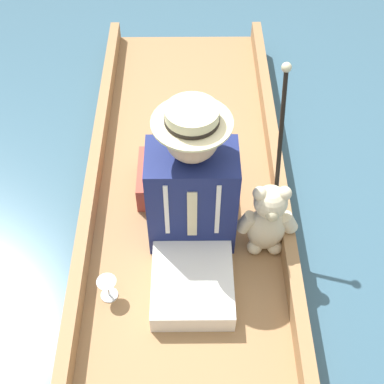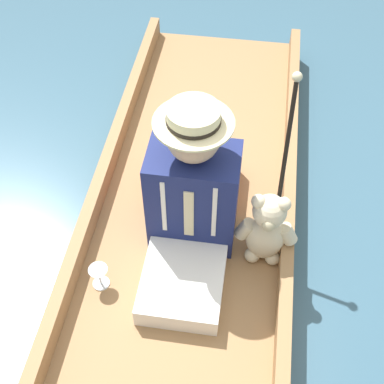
{
  "view_description": "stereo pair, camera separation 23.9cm",
  "coord_description": "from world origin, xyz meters",
  "px_view_note": "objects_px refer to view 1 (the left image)",
  "views": [
    {
      "loc": [
        -0.02,
        1.65,
        2.28
      ],
      "look_at": [
        -0.03,
        0.09,
        0.46
      ],
      "focal_mm": 50.0,
      "sensor_mm": 36.0,
      "label": 1
    },
    {
      "loc": [
        -0.26,
        1.63,
        2.28
      ],
      "look_at": [
        -0.03,
        0.09,
        0.46
      ],
      "focal_mm": 50.0,
      "sensor_mm": 36.0,
      "label": 2
    }
  ],
  "objects_px": {
    "wine_glass": "(107,285)",
    "seated_person": "(192,202)",
    "teddy_bear": "(268,221)",
    "walking_cane": "(280,148)"
  },
  "relations": [
    {
      "from": "seated_person",
      "to": "wine_glass",
      "type": "distance_m",
      "value": 0.53
    },
    {
      "from": "teddy_bear",
      "to": "seated_person",
      "type": "bearing_deg",
      "value": -3.66
    },
    {
      "from": "teddy_bear",
      "to": "wine_glass",
      "type": "relative_size",
      "value": 3.48
    },
    {
      "from": "walking_cane",
      "to": "wine_glass",
      "type": "bearing_deg",
      "value": 30.38
    },
    {
      "from": "wine_glass",
      "to": "walking_cane",
      "type": "relative_size",
      "value": 0.14
    },
    {
      "from": "wine_glass",
      "to": "walking_cane",
      "type": "xyz_separation_m",
      "value": [
        -0.77,
        -0.45,
        0.41
      ]
    },
    {
      "from": "teddy_bear",
      "to": "wine_glass",
      "type": "height_order",
      "value": "teddy_bear"
    },
    {
      "from": "wine_glass",
      "to": "seated_person",
      "type": "bearing_deg",
      "value": -142.06
    },
    {
      "from": "seated_person",
      "to": "walking_cane",
      "type": "bearing_deg",
      "value": -161.19
    },
    {
      "from": "seated_person",
      "to": "wine_glass",
      "type": "relative_size",
      "value": 6.6
    }
  ]
}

